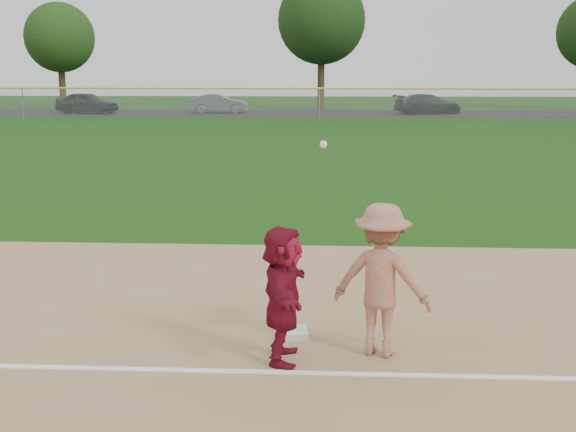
{
  "coord_description": "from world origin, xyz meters",
  "views": [
    {
      "loc": [
        0.52,
        -8.16,
        3.28
      ],
      "look_at": [
        0.0,
        1.5,
        1.3
      ],
      "focal_mm": 45.0,
      "sensor_mm": 36.0,
      "label": 1
    }
  ],
  "objects_px": {
    "first_base": "(292,333)",
    "base_runner": "(283,294)",
    "car_left": "(87,103)",
    "car_mid": "(219,103)",
    "car_right": "(428,104)"
  },
  "relations": [
    {
      "from": "first_base",
      "to": "base_runner",
      "type": "height_order",
      "value": "base_runner"
    },
    {
      "from": "car_left",
      "to": "car_mid",
      "type": "distance_m",
      "value": 9.74
    },
    {
      "from": "base_runner",
      "to": "car_mid",
      "type": "height_order",
      "value": "base_runner"
    },
    {
      "from": "base_runner",
      "to": "car_mid",
      "type": "xyz_separation_m",
      "value": [
        -7.66,
        46.57,
        -0.09
      ]
    },
    {
      "from": "first_base",
      "to": "car_mid",
      "type": "bearing_deg",
      "value": 99.58
    },
    {
      "from": "first_base",
      "to": "car_mid",
      "type": "height_order",
      "value": "car_mid"
    },
    {
      "from": "car_left",
      "to": "car_mid",
      "type": "height_order",
      "value": "car_left"
    },
    {
      "from": "car_left",
      "to": "car_mid",
      "type": "bearing_deg",
      "value": -70.37
    },
    {
      "from": "first_base",
      "to": "base_runner",
      "type": "distance_m",
      "value": 1.06
    },
    {
      "from": "base_runner",
      "to": "car_left",
      "type": "height_order",
      "value": "base_runner"
    },
    {
      "from": "car_right",
      "to": "base_runner",
      "type": "bearing_deg",
      "value": 154.72
    },
    {
      "from": "first_base",
      "to": "car_right",
      "type": "xyz_separation_m",
      "value": [
        7.82,
        45.62,
        0.67
      ]
    },
    {
      "from": "car_mid",
      "to": "car_right",
      "type": "bearing_deg",
      "value": -97.13
    },
    {
      "from": "car_mid",
      "to": "first_base",
      "type": "bearing_deg",
      "value": -176.82
    },
    {
      "from": "first_base",
      "to": "car_right",
      "type": "relative_size",
      "value": 0.07
    }
  ]
}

